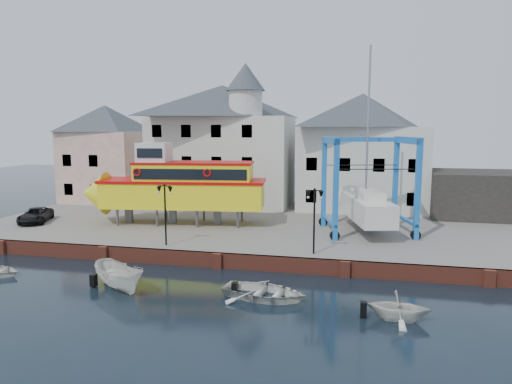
# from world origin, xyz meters

# --- Properties ---
(ground) EXTENTS (140.00, 140.00, 0.00)m
(ground) POSITION_xyz_m (0.00, 0.00, 0.00)
(ground) COLOR #15242D
(ground) RESTS_ON ground
(hardstanding) EXTENTS (44.00, 22.00, 1.00)m
(hardstanding) POSITION_xyz_m (0.00, 11.00, 0.50)
(hardstanding) COLOR #66625C
(hardstanding) RESTS_ON ground
(quay_wall) EXTENTS (44.00, 0.47, 1.00)m
(quay_wall) POSITION_xyz_m (-0.00, 0.10, 0.50)
(quay_wall) COLOR brown
(quay_wall) RESTS_ON ground
(building_pink) EXTENTS (8.00, 7.00, 10.30)m
(building_pink) POSITION_xyz_m (-18.00, 18.00, 6.15)
(building_pink) COLOR tan
(building_pink) RESTS_ON hardstanding
(building_white_main) EXTENTS (14.00, 8.30, 14.00)m
(building_white_main) POSITION_xyz_m (-4.87, 18.39, 7.34)
(building_white_main) COLOR silver
(building_white_main) RESTS_ON hardstanding
(building_white_right) EXTENTS (12.00, 8.00, 11.20)m
(building_white_right) POSITION_xyz_m (9.00, 19.00, 6.60)
(building_white_right) COLOR silver
(building_white_right) RESTS_ON hardstanding
(shed_dark) EXTENTS (8.00, 7.00, 4.00)m
(shed_dark) POSITION_xyz_m (19.00, 17.00, 3.00)
(shed_dark) COLOR black
(shed_dark) RESTS_ON hardstanding
(lamp_post_left) EXTENTS (1.12, 0.32, 4.20)m
(lamp_post_left) POSITION_xyz_m (-4.00, 1.20, 4.17)
(lamp_post_left) COLOR black
(lamp_post_left) RESTS_ON hardstanding
(lamp_post_right) EXTENTS (1.12, 0.32, 4.20)m
(lamp_post_right) POSITION_xyz_m (6.00, 1.20, 4.17)
(lamp_post_right) COLOR black
(lamp_post_right) RESTS_ON hardstanding
(tour_boat) EXTENTS (15.73, 5.53, 6.70)m
(tour_boat) POSITION_xyz_m (-6.30, 8.04, 4.16)
(tour_boat) COLOR #59595E
(tour_boat) RESTS_ON hardstanding
(travel_lift) EXTENTS (7.51, 9.51, 13.93)m
(travel_lift) POSITION_xyz_m (9.19, 8.76, 3.32)
(travel_lift) COLOR blue
(travel_lift) RESTS_ON hardstanding
(van) EXTENTS (3.39, 4.74, 1.20)m
(van) POSITION_xyz_m (-17.84, 5.98, 1.60)
(van) COLOR black
(van) RESTS_ON hardstanding
(motorboat_a) EXTENTS (4.50, 3.76, 1.67)m
(motorboat_a) POSITION_xyz_m (-4.20, -4.82, 0.00)
(motorboat_a) COLOR silver
(motorboat_a) RESTS_ON ground
(motorboat_b) EXTENTS (4.99, 3.93, 0.93)m
(motorboat_b) POSITION_xyz_m (3.93, -4.43, 0.00)
(motorboat_b) COLOR silver
(motorboat_b) RESTS_ON ground
(motorboat_c) EXTENTS (3.01, 2.64, 1.51)m
(motorboat_c) POSITION_xyz_m (10.59, -5.79, 0.00)
(motorboat_c) COLOR silver
(motorboat_c) RESTS_ON ground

